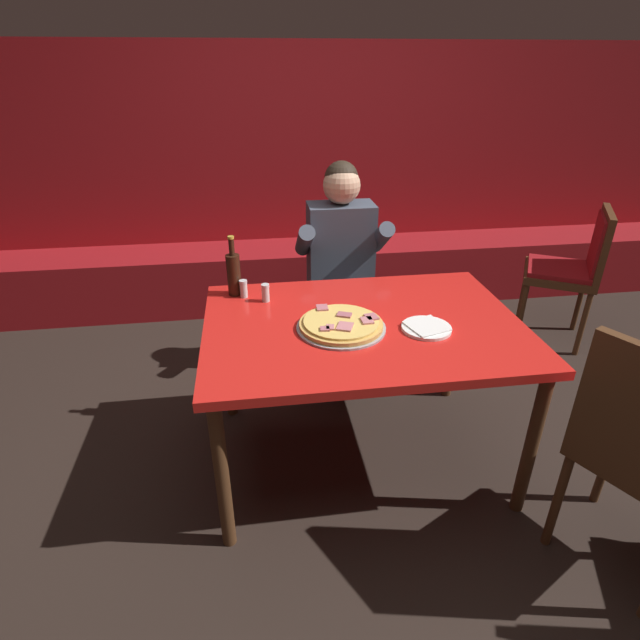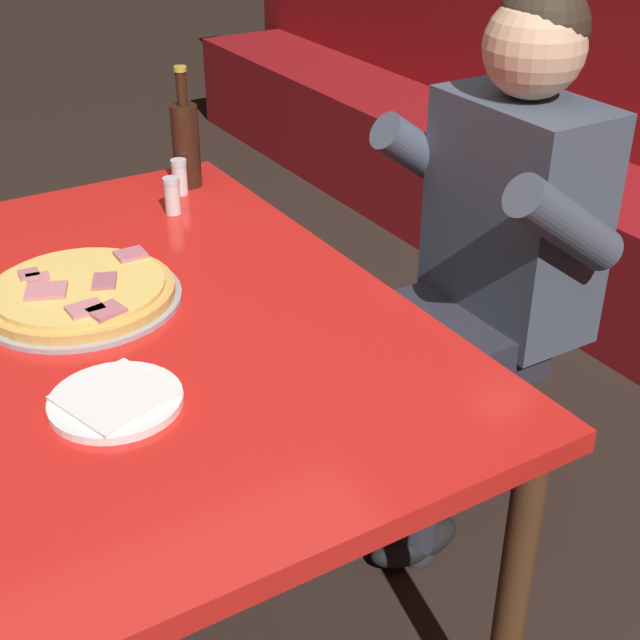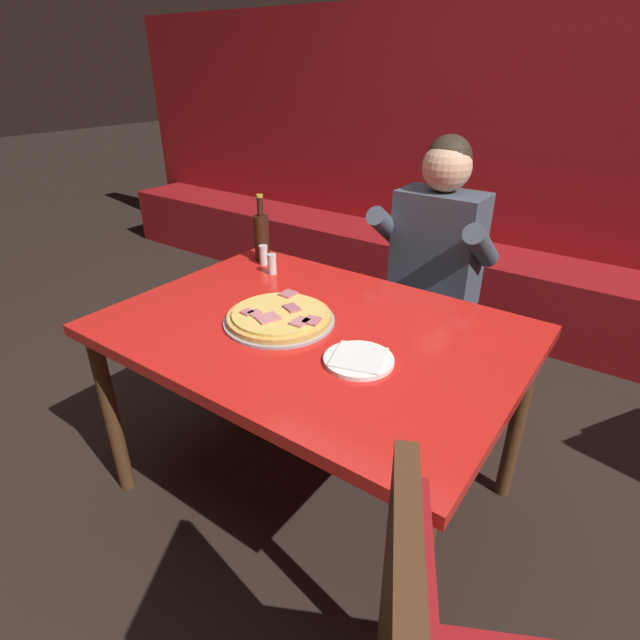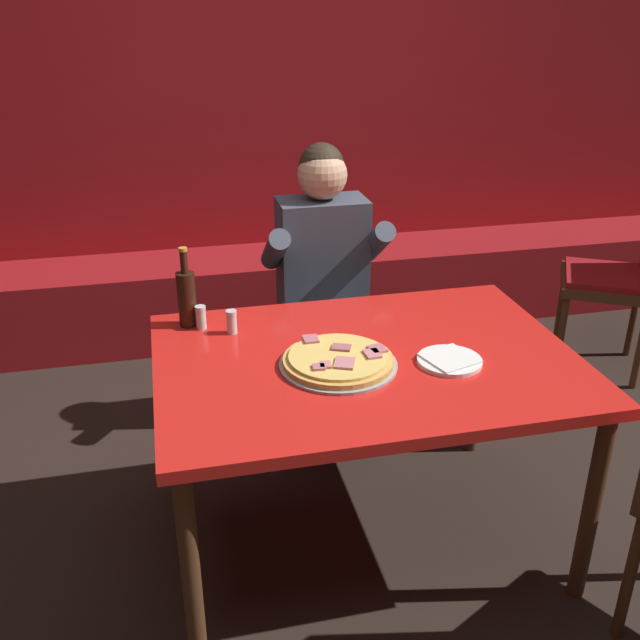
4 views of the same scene
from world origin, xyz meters
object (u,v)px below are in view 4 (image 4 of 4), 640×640
Objects in this scene: main_dining_table at (366,376)px; diner_seated_blue_shirt at (327,280)px; dining_chair_by_booth at (624,270)px; beer_bottle at (187,297)px; shaker_red_pepper_flakes at (232,323)px; plate_white_paper at (450,360)px; shaker_parmesan at (201,318)px; pizza at (338,361)px.

diner_seated_blue_shirt is (0.06, 0.80, 0.03)m from main_dining_table.
dining_chair_by_booth is (1.59, 0.16, -0.15)m from diner_seated_blue_shirt.
beer_bottle is 3.40× the size of shaker_red_pepper_flakes.
dining_chair_by_booth is at bearing 37.25° from plate_white_paper.
plate_white_paper is at bearing -142.75° from dining_chair_by_booth.
beer_bottle is 0.23× the size of diner_seated_blue_shirt.
main_dining_table is at bearing -34.27° from beer_bottle.
diner_seated_blue_shirt is at bearing 48.52° from shaker_red_pepper_flakes.
dining_chair_by_booth is at bearing 5.69° from diner_seated_blue_shirt.
beer_bottle is 3.40× the size of shaker_parmesan.
plate_white_paper is 2.44× the size of shaker_red_pepper_flakes.
shaker_red_pepper_flakes is at bearing 146.18° from main_dining_table.
plate_white_paper is 2.44× the size of shaker_parmesan.
plate_white_paper is at bearing -30.07° from shaker_parmesan.
shaker_parmesan is at bearing 146.62° from main_dining_table.
beer_bottle reaches higher than pizza.
shaker_parmesan is 0.07× the size of diner_seated_blue_shirt.
plate_white_paper is 1.77m from dining_chair_by_booth.
pizza is at bearing -150.21° from dining_chair_by_booth.
shaker_parmesan is at bearing -163.86° from dining_chair_by_booth.
pizza is at bearing -43.21° from beer_bottle.
pizza is 1.81× the size of plate_white_paper.
dining_chair_by_booth is at bearing 30.24° from main_dining_table.
shaker_parmesan is (-0.51, 0.34, 0.11)m from main_dining_table.
beer_bottle reaches higher than shaker_parmesan.
main_dining_table is at bearing 22.34° from pizza.
beer_bottle is 0.09m from shaker_parmesan.
pizza is 0.36m from plate_white_paper.
shaker_red_pepper_flakes is (-0.30, 0.32, 0.02)m from pizza.
shaker_parmesan is (-0.40, 0.38, 0.02)m from pizza.
beer_bottle is 2.30m from dining_chair_by_booth.
shaker_red_pepper_flakes is (-0.66, 0.38, 0.03)m from plate_white_paper.
dining_chair_by_booth is at bearing 18.46° from shaker_red_pepper_flakes.
beer_bottle is 0.76m from diner_seated_blue_shirt.
beer_bottle is 0.19m from shaker_red_pepper_flakes.
pizza is at bearing -46.29° from shaker_red_pepper_flakes.
main_dining_table is 0.15m from pizza.
diner_seated_blue_shirt is at bearing -174.31° from dining_chair_by_booth.
beer_bottle is (-0.80, 0.48, 0.10)m from plate_white_paper.
shaker_red_pepper_flakes is at bearing 150.16° from plate_white_paper.
pizza is 0.86m from diner_seated_blue_shirt.
main_dining_table is at bearing 157.45° from plate_white_paper.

